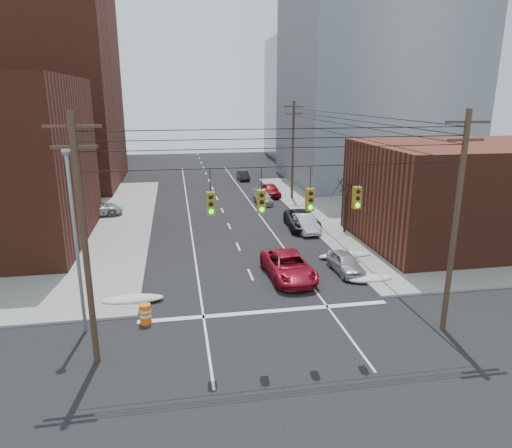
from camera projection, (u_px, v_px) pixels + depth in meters
name	position (u px, v px, depth m)	size (l,w,h in m)	color
ground	(297.00, 381.00, 19.12)	(160.00, 160.00, 0.00)	black
sidewalk_ne	(474.00, 206.00, 49.24)	(40.00, 40.00, 0.15)	gray
building_brick_tall	(12.00, 67.00, 56.49)	(24.00, 20.00, 30.00)	maroon
building_brick_far	(55.00, 127.00, 83.24)	(22.00, 18.00, 12.00)	#542519
building_office	(373.00, 88.00, 61.14)	(22.00, 20.00, 25.00)	gray
building_glass	(325.00, 99.00, 86.52)	(20.00, 18.00, 22.00)	gray
building_storefront	(465.00, 194.00, 36.23)	(16.00, 12.00, 8.00)	#542519
utility_pole_left	(84.00, 239.00, 18.96)	(2.20, 0.28, 11.00)	#473323
utility_pole_right	(456.00, 220.00, 21.83)	(2.20, 0.28, 11.00)	#473323
utility_pole_far	(293.00, 149.00, 51.20)	(2.20, 0.28, 11.00)	#473323
traffic_signals	(286.00, 199.00, 20.01)	(17.00, 0.42, 2.02)	black
street_light	(74.00, 226.00, 21.70)	(0.44, 0.44, 9.32)	gray
bare_tree	(345.00, 207.00, 39.06)	(2.09, 2.20, 4.93)	black
snow_nw	(133.00, 299.00, 26.35)	(3.50, 1.08, 0.42)	silver
snow_ne	(370.00, 279.00, 29.31)	(3.00, 1.08, 0.42)	silver
snow_east_far	(345.00, 255.00, 33.58)	(4.00, 1.08, 0.42)	silver
red_pickup	(288.00, 266.00, 29.78)	(2.68, 5.80, 1.61)	maroon
parked_car_a	(346.00, 263.00, 30.77)	(1.59, 3.95, 1.35)	#B1B1B6
parked_car_b	(305.00, 223.00, 40.06)	(1.57, 4.49, 1.48)	silver
parked_car_c	(302.00, 220.00, 41.03)	(2.62, 5.69, 1.58)	black
parked_car_d	(263.00, 198.00, 50.53)	(1.78, 4.37, 1.27)	#A7A7AC
parked_car_e	(271.00, 190.00, 54.05)	(1.77, 4.41, 1.50)	maroon
parked_car_f	(243.00, 175.00, 64.67)	(1.36, 3.91, 1.29)	black
lot_car_a	(61.00, 224.00, 38.98)	(1.65, 4.73, 1.56)	white
lot_car_b	(96.00, 209.00, 44.79)	(2.34, 5.08, 1.41)	silver
lot_car_c	(33.00, 231.00, 37.38)	(1.88, 4.63, 1.34)	black
lot_car_d	(44.00, 215.00, 42.24)	(1.64, 4.08, 1.39)	#A5A4A9
construction_barrel	(145.00, 314.00, 23.83)	(0.70, 0.70, 1.08)	#FF620D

